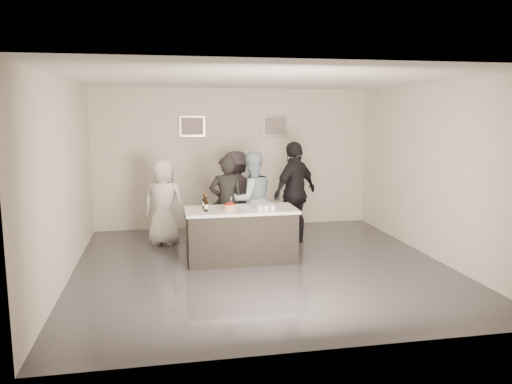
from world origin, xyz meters
The scene contains 19 objects.
floor centered at (0.00, 0.00, 0.00)m, with size 6.00×6.00×0.00m, color #3D3D42.
ceiling centered at (0.00, 0.00, 3.00)m, with size 6.00×6.00×0.00m, color white.
wall_back centered at (0.00, 3.00, 1.50)m, with size 6.00×0.04×3.00m, color silver.
wall_front centered at (0.00, -3.00, 1.50)m, with size 6.00×0.04×3.00m, color silver.
wall_left centered at (-3.00, 0.00, 1.50)m, with size 0.04×6.00×3.00m, color silver.
wall_right centered at (3.00, 0.00, 1.50)m, with size 0.04×6.00×3.00m, color silver.
picture_left centered at (-0.90, 2.97, 2.20)m, with size 0.54×0.04×0.44m, color #B2B2B7.
picture_right centered at (0.90, 2.97, 2.20)m, with size 0.54×0.04×0.44m, color #B2B2B7.
bar_counter centered at (-0.28, 0.36, 0.45)m, with size 1.86×0.86×0.90m, color white.
cake centered at (-0.48, 0.33, 0.94)m, with size 0.21×0.21×0.08m, color orange.
beer_bottle_a centered at (-0.89, 0.46, 1.03)m, with size 0.07×0.07×0.26m, color black.
beer_bottle_b centered at (-0.88, 0.20, 1.03)m, with size 0.07×0.07×0.26m, color black.
tumbler_cluster centered at (0.11, 0.27, 0.94)m, with size 0.30×0.30×0.08m, color #CF6913.
candles centered at (-0.65, 0.03, 0.90)m, with size 0.24×0.08×0.01m, color pink.
person_main_black centered at (-0.43, 1.07, 0.87)m, with size 0.63×0.41×1.73m, color black.
person_main_blue centered at (0.05, 1.21, 0.89)m, with size 0.87×0.67×1.78m, color #9AB7C9.
person_guest_left centered at (-1.54, 1.69, 0.82)m, with size 0.80×0.52×1.63m, color silver.
person_guest_right centered at (0.92, 1.34, 0.98)m, with size 1.14×0.48×1.95m, color black.
person_guest_back centered at (-0.09, 2.15, 0.86)m, with size 1.11×0.64×1.72m, color #2B262D.
Camera 1 is at (-1.59, -7.73, 2.49)m, focal length 35.00 mm.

